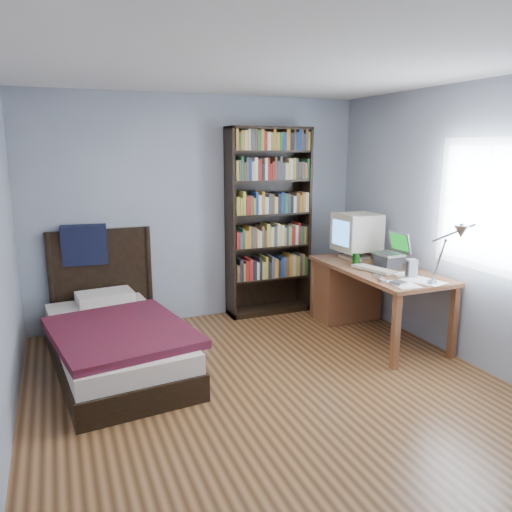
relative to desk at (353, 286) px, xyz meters
The scene contains 14 objects.
room 2.11m from the desk, 139.75° to the right, with size 4.20×4.24×2.50m.
desk is the anchor object (origin of this frame).
crt_monitor 0.60m from the desk, 44.64° to the left, with size 0.46×0.42×0.50m.
laptop 0.64m from the desk, 77.75° to the right, with size 0.30×0.30×0.36m.
desk_lamp 1.72m from the desk, 91.82° to the right, with size 0.24×0.52×0.62m.
keyboard 0.63m from the desk, 101.82° to the right, with size 0.17×0.45×0.03m, color beige.
speaker 0.97m from the desk, 86.36° to the right, with size 0.09×0.09×0.18m, color gray.
soda_can 0.48m from the desk, 119.93° to the right, with size 0.07×0.07×0.13m, color #083C0D.
mouse 0.37m from the desk, 105.88° to the right, with size 0.06×0.11×0.04m, color silver.
phone_silver 0.85m from the desk, 106.91° to the right, with size 0.05×0.10×0.02m, color #B8B9BD.
phone_grey 0.99m from the desk, 107.28° to the right, with size 0.04×0.09×0.02m, color gray.
external_drive 1.11m from the desk, 101.63° to the right, with size 0.11×0.11×0.02m, color gray.
bookshelf 1.21m from the desk, 136.90° to the left, with size 0.97×0.30×2.16m.
bed 2.62m from the desk, behind, with size 1.27×2.13×1.16m.
Camera 1 is at (-1.51, -3.32, 1.93)m, focal length 35.00 mm.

